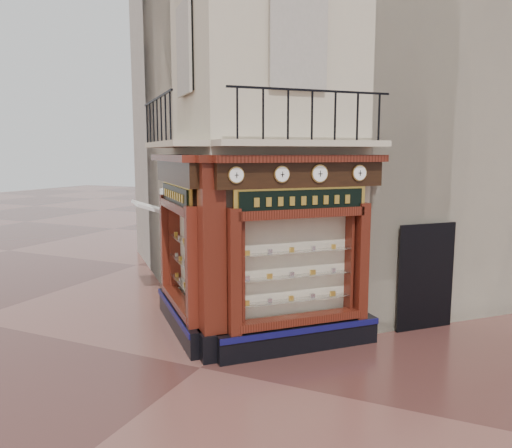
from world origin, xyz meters
The scene contains 15 objects.
ground centered at (0.00, 0.00, 0.00)m, with size 80.00×80.00×0.00m, color #4C2823.
main_building centered at (0.00, 6.16, 6.00)m, with size 8.00×8.00×12.00m, color #BFB095.
neighbour_left centered at (-2.47, 8.63, 5.50)m, with size 8.00×8.00×11.00m, color #B2A89B.
neighbour_right centered at (2.47, 8.63, 5.50)m, with size 8.00×8.00×11.00m, color #B2A89B.
shopfront_left centered at (-1.41, 1.57, 1.98)m, with size 2.86×2.86×3.98m.
shopfront_right centered at (1.41, 1.57, 1.98)m, with size 2.86×2.86×3.98m.
corner_pilaster centered at (0.00, 0.50, 1.95)m, with size 0.85×0.85×3.98m.
balcony centered at (0.00, 1.49, 4.22)m, with size 5.94×2.97×1.03m.
clock_a centered at (0.55, 0.45, 3.62)m, with size 0.25×0.25×0.31m.
clock_b centered at (1.19, 1.09, 3.62)m, with size 0.26×0.26×0.32m.
clock_c centered at (1.76, 1.66, 3.62)m, with size 0.29×0.29×0.35m.
clock_d centered at (2.39, 2.29, 3.62)m, with size 0.26×0.26×0.32m.
awning centered at (-3.54, 3.33, 0.00)m, with size 1.35×0.81×0.08m, color white, non-canonical shape.
signboard_left centered at (-1.46, 1.51, 3.10)m, with size 1.98×1.98×0.53m.
signboard_right centered at (1.46, 1.51, 3.10)m, with size 2.04×2.04×0.55m.
Camera 1 is at (4.65, -7.69, 4.03)m, focal length 35.00 mm.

